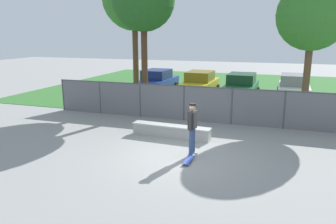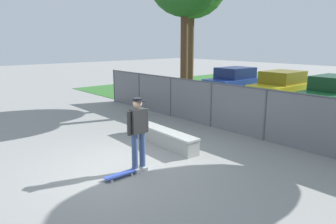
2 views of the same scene
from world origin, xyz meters
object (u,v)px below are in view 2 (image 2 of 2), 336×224
at_px(skateboard, 120,175).
at_px(skateboarder, 138,131).
at_px(car_yellow, 283,87).
at_px(car_green, 335,94).
at_px(concrete_ledge, 159,135).
at_px(car_blue, 236,81).

bearing_deg(skateboard, skateboarder, 93.27).
xyz_separation_m(car_yellow, car_green, (2.77, -0.38, 0.00)).
relative_size(car_yellow, car_green, 1.00).
relative_size(concrete_ledge, car_blue, 0.77).
height_order(concrete_ledge, car_yellow, car_yellow).
bearing_deg(car_blue, skateboard, -65.22).
relative_size(skateboarder, car_yellow, 0.43).
distance_m(concrete_ledge, skateboarder, 2.34).
relative_size(concrete_ledge, car_green, 0.77).
height_order(skateboard, car_yellow, car_yellow).
xyz_separation_m(skateboarder, car_blue, (-5.39, 11.17, -0.19)).
height_order(concrete_ledge, car_blue, car_blue).
distance_m(skateboard, car_yellow, 11.92).
xyz_separation_m(concrete_ledge, car_yellow, (-0.97, 9.33, 0.58)).
xyz_separation_m(concrete_ledge, skateboarder, (1.33, -1.76, 0.78)).
xyz_separation_m(car_blue, car_green, (5.87, -0.46, 0.00)).
bearing_deg(skateboarder, skateboard, -86.73).
distance_m(concrete_ledge, car_yellow, 9.40).
bearing_deg(concrete_ledge, skateboarder, -53.07).
xyz_separation_m(concrete_ledge, skateboard, (1.36, -2.34, -0.18)).
bearing_deg(car_yellow, concrete_ledge, -84.08).
bearing_deg(car_green, car_yellow, 172.12).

